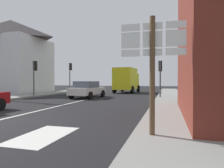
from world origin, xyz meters
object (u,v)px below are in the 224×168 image
Objects in this scene: delivery_truck at (126,80)px; traffic_light_near_right at (160,71)px; traffic_light_near_left at (35,70)px; sedan_far at (88,89)px; route_sign_post at (152,63)px; traffic_light_far_left at (70,71)px.

traffic_light_near_right is at bearing -58.62° from delivery_truck.
sedan_far is at bearing 4.09° from traffic_light_near_left.
traffic_light_near_right is (4.38, -7.17, 0.73)m from delivery_truck.
route_sign_post is 21.65m from traffic_light_far_left.
delivery_truck is at bearing 121.38° from traffic_light_near_right.
sedan_far is 0.84× the size of delivery_truck.
traffic_light_far_left is at bearing -168.61° from delivery_truck.
traffic_light_near_right reaches higher than route_sign_post.
traffic_light_near_left is at bearing 136.47° from route_sign_post.
traffic_light_near_right is at bearing -26.80° from traffic_light_far_left.
delivery_truck reaches higher than sedan_far.
route_sign_post is 16.05m from traffic_light_near_left.
traffic_light_far_left is (-11.40, 5.76, 0.39)m from traffic_light_near_right.
route_sign_post is 0.95× the size of traffic_light_near_left.
traffic_light_far_left reaches higher than traffic_light_near_right.
traffic_light_far_left is (-7.03, -1.42, 1.12)m from delivery_truck.
sedan_far is at bearing 119.58° from route_sign_post.
delivery_truck is 1.61× the size of route_sign_post.
route_sign_post is (6.48, -11.42, 1.24)m from sedan_far.
traffic_light_far_left is at bearing 90.00° from traffic_light_near_left.
traffic_light_far_left is at bearing 127.06° from sedan_far.
sedan_far is at bearing -52.94° from traffic_light_far_left.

